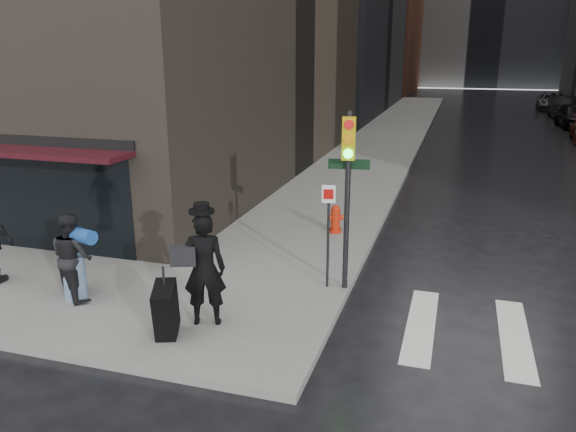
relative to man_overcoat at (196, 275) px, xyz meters
name	(u,v)px	position (x,y,z in m)	size (l,w,h in m)	color
ground	(222,323)	(0.23, 0.47, -1.09)	(140.00, 140.00, 0.00)	black
sidewalk_left	(395,129)	(0.23, 27.47, -1.02)	(4.00, 50.00, 0.15)	slate
man_overcoat	(196,275)	(0.00, 0.00, 0.00)	(1.14, 1.44, 2.25)	black
man_jeans	(73,257)	(-2.77, 0.34, -0.08)	(1.18, 1.03, 1.73)	black
traffic_light	(346,178)	(2.11, 2.29, 1.36)	(0.89, 0.48, 3.57)	black
fire_hydrant	(335,220)	(1.16, 5.89, -0.61)	(0.44, 0.33, 0.75)	#B7210B
parked_car_4	(575,116)	(11.14, 32.24, -0.33)	(1.81, 4.51, 1.54)	black
parked_car_5	(563,107)	(11.33, 38.20, -0.31)	(1.65, 4.74, 1.56)	black
parked_car_6	(553,101)	(11.41, 44.15, -0.35)	(2.47, 5.36, 1.49)	#46454B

